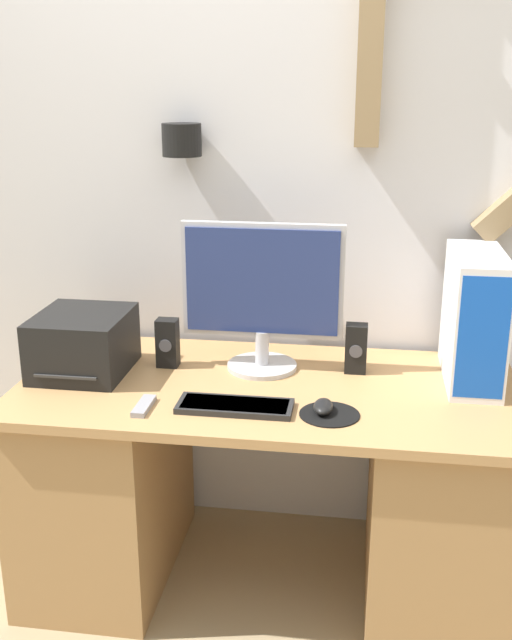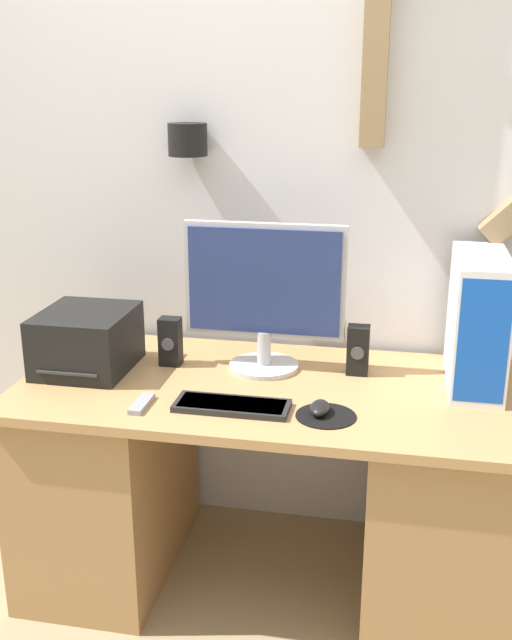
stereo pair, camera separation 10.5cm
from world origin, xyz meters
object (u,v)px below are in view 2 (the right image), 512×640
object	(u,v)px
printer	(87,340)
speaker_left	(170,341)
monitor	(264,291)
mouse	(320,408)
speaker_right	(358,350)
keyboard	(232,405)
remote_control	(142,404)
computer_tower	(477,321)

from	to	relation	value
printer	speaker_left	bearing A→B (deg)	18.80
monitor	mouse	distance (m)	0.47
printer	speaker_right	world-z (taller)	printer
printer	speaker_right	distance (m)	0.90
keyboard	remote_control	xyz separation A→B (m)	(-0.27, -0.04, -0.00)
mouse	printer	distance (m)	0.83
keyboard	speaker_right	world-z (taller)	speaker_right
speaker_left	computer_tower	bearing A→B (deg)	1.74
monitor	printer	xyz separation A→B (m)	(-0.58, -0.12, -0.17)
printer	remote_control	bearing A→B (deg)	-42.63
printer	computer_tower	bearing A→B (deg)	5.44
monitor	speaker_left	world-z (taller)	monitor
speaker_left	speaker_right	xyz separation A→B (m)	(0.63, 0.04, 0.00)
printer	remote_control	size ratio (longest dim) A/B	2.41
computer_tower	printer	size ratio (longest dim) A/B	1.26
speaker_right	printer	bearing A→B (deg)	-171.84
mouse	speaker_right	world-z (taller)	speaker_right
printer	mouse	bearing A→B (deg)	-14.76
monitor	computer_tower	xyz separation A→B (m)	(0.67, 0.00, -0.06)
keyboard	speaker_left	world-z (taller)	speaker_left
remote_control	computer_tower	bearing A→B (deg)	21.07
keyboard	computer_tower	bearing A→B (deg)	25.62
keyboard	speaker_left	size ratio (longest dim) A/B	2.06
computer_tower	remote_control	bearing A→B (deg)	-158.93
speaker_right	remote_control	world-z (taller)	speaker_right
mouse	speaker_right	size ratio (longest dim) A/B	0.60
monitor	speaker_left	size ratio (longest dim) A/B	3.21
computer_tower	speaker_right	bearing A→B (deg)	178.73
printer	keyboard	bearing A→B (deg)	-22.03
monitor	computer_tower	world-z (taller)	monitor
speaker_left	remote_control	world-z (taller)	speaker_left
computer_tower	printer	world-z (taller)	computer_tower
keyboard	remote_control	size ratio (longest dim) A/B	2.50
speaker_right	computer_tower	bearing A→B (deg)	-1.27
speaker_right	remote_control	distance (m)	0.72
printer	speaker_left	size ratio (longest dim) A/B	2.00
computer_tower	monitor	bearing A→B (deg)	-179.90
mouse	speaker_right	xyz separation A→B (m)	(0.08, 0.34, 0.06)
mouse	speaker_left	size ratio (longest dim) A/B	0.60
mouse	printer	world-z (taller)	printer
mouse	speaker_left	xyz separation A→B (m)	(-0.54, 0.30, 0.06)
computer_tower	speaker_left	size ratio (longest dim) A/B	2.52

